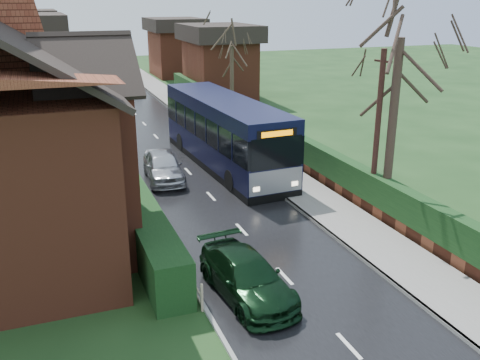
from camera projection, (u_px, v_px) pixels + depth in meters
name	position (u px, v px, depth m)	size (l,w,h in m)	color
ground	(261.00, 251.00, 19.47)	(140.00, 140.00, 0.00)	#2A4E21
road	(188.00, 172.00, 28.32)	(6.00, 100.00, 0.02)	black
pavement	(262.00, 162.00, 29.72)	(2.50, 100.00, 0.14)	slate
kerb_right	(242.00, 164.00, 29.32)	(0.12, 100.00, 0.14)	gray
kerb_left	(130.00, 177.00, 27.29)	(0.12, 100.00, 0.10)	gray
front_hedge	(129.00, 198.00, 22.34)	(1.20, 16.00, 1.60)	black
picket_fence	(147.00, 204.00, 22.70)	(0.10, 16.00, 0.90)	tan
right_wall_hedge	(288.00, 143.00, 29.93)	(0.60, 50.00, 1.80)	brown
bus	(225.00, 133.00, 28.73)	(3.38, 12.26, 3.69)	black
car_silver	(163.00, 166.00, 26.84)	(1.75, 4.34, 1.48)	silver
car_green	(247.00, 277.00, 16.40)	(1.82, 4.47, 1.30)	black
car_distant	(131.00, 80.00, 54.69)	(1.46, 4.19, 1.38)	#101D31
bus_stop_sign	(287.00, 159.00, 24.06)	(0.16, 0.43, 2.85)	slate
telegraph_pole	(377.00, 134.00, 21.78)	(0.26, 0.88, 6.90)	black
tree_right_near	(402.00, 23.00, 19.84)	(4.87, 4.87, 10.51)	#33251E
tree_right_far	(232.00, 41.00, 38.64)	(4.01, 4.01, 7.75)	#3B2F22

